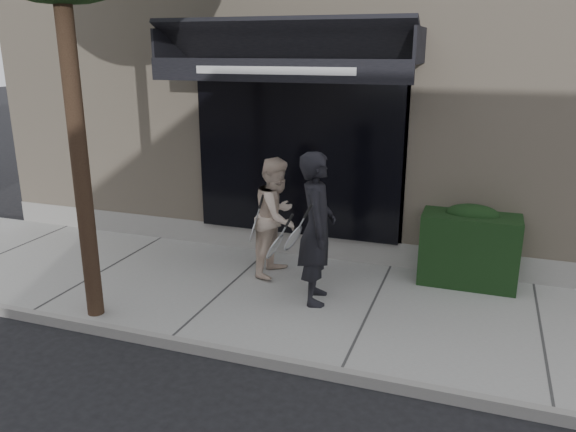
% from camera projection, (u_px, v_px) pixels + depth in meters
% --- Properties ---
extents(ground, '(80.00, 80.00, 0.00)m').
position_uv_depth(ground, '(371.00, 316.00, 7.17)').
color(ground, black).
rests_on(ground, ground).
extents(sidewalk, '(20.00, 3.00, 0.12)m').
position_uv_depth(sidewalk, '(371.00, 312.00, 7.16)').
color(sidewalk, '#969691').
rests_on(sidewalk, ground).
extents(curb, '(20.00, 0.10, 0.14)m').
position_uv_depth(curb, '(341.00, 375.00, 5.75)').
color(curb, gray).
rests_on(curb, ground).
extents(building_facade, '(14.30, 8.04, 5.64)m').
position_uv_depth(building_facade, '(427.00, 78.00, 10.87)').
color(building_facade, '#BEAB91').
rests_on(building_facade, ground).
extents(hedge, '(1.30, 0.70, 1.14)m').
position_uv_depth(hedge, '(469.00, 246.00, 7.76)').
color(hedge, black).
rests_on(hedge, sidewalk).
extents(pedestrian_front, '(0.88, 0.93, 1.97)m').
position_uv_depth(pedestrian_front, '(317.00, 229.00, 7.08)').
color(pedestrian_front, black).
rests_on(pedestrian_front, sidewalk).
extents(pedestrian_back, '(0.71, 0.89, 1.71)m').
position_uv_depth(pedestrian_back, '(277.00, 217.00, 8.00)').
color(pedestrian_back, beige).
rests_on(pedestrian_back, sidewalk).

